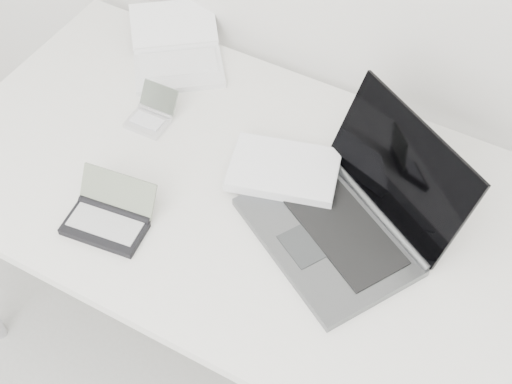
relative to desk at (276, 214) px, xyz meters
The scene contains 5 objects.
desk is the anchor object (origin of this frame).
laptop_large 0.15m from the desk, 11.68° to the left, with size 0.56×0.48×0.24m.
netbook_open_white 0.54m from the desk, 147.10° to the left, with size 0.36×0.37×0.07m.
pda_silver 0.40m from the desk, 168.86° to the left, with size 0.10×0.12×0.07m.
palmtop_charcoal 0.37m from the desk, 141.80° to the right, with size 0.19×0.17×0.08m.
Camera 1 is at (0.43, 0.68, 1.97)m, focal length 50.00 mm.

